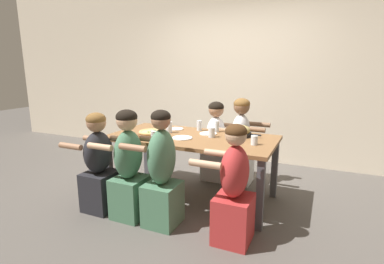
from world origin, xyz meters
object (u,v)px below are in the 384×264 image
object	(u,v)px
diner_far_midright	(241,144)
drinking_glass_b	(161,128)
diner_near_right	(234,190)
drinking_glass_f	(212,133)
skillet_bowl	(240,132)
diner_near_midleft	(129,168)
diner_near_center	(162,174)
empty_plate_a	(208,134)
drinking_glass_a	(199,126)
cocktail_glass_blue	(254,141)
empty_plate_b	(182,138)
drinking_glass_c	(216,126)
drinking_glass_d	(154,136)
drinking_glass_e	(169,127)
empty_plate_c	(176,129)
diner_far_center	(216,144)
diner_near_left	(99,166)
pizza_board_main	(150,133)

from	to	relation	value
diner_far_midright	drinking_glass_b	bearing A→B (deg)	-53.96
diner_near_right	diner_far_midright	bearing A→B (deg)	12.87
drinking_glass_f	skillet_bowl	bearing A→B (deg)	32.74
diner_near_midleft	diner_near_center	distance (m)	0.39
empty_plate_a	drinking_glass_a	bearing A→B (deg)	141.66
skillet_bowl	cocktail_glass_blue	distance (m)	0.39
empty_plate_a	empty_plate_b	world-z (taller)	same
empty_plate_b	drinking_glass_c	distance (m)	0.53
empty_plate_a	drinking_glass_d	bearing A→B (deg)	-129.31
drinking_glass_a	empty_plate_a	bearing A→B (deg)	-38.34
drinking_glass_d	diner_near_right	xyz separation A→B (m)	(1.01, -0.34, -0.31)
drinking_glass_d	cocktail_glass_blue	bearing A→B (deg)	14.26
drinking_glass_b	drinking_glass_f	bearing A→B (deg)	-2.53
drinking_glass_d	empty_plate_a	bearing A→B (deg)	50.69
drinking_glass_a	drinking_glass_e	size ratio (longest dim) A/B	0.93
drinking_glass_f	diner_near_right	world-z (taller)	diner_near_right
cocktail_glass_blue	drinking_glass_f	xyz separation A→B (m)	(-0.52, 0.13, 0.01)
skillet_bowl	diner_near_center	size ratio (longest dim) A/B	0.32
empty_plate_c	diner_near_right	size ratio (longest dim) A/B	0.18
drinking_glass_d	diner_far_center	bearing A→B (deg)	71.51
drinking_glass_d	diner_near_left	size ratio (longest dim) A/B	0.10
drinking_glass_b	diner_near_midleft	size ratio (longest dim) A/B	0.09
skillet_bowl	drinking_glass_b	distance (m)	0.97
empty_plate_a	drinking_glass_c	size ratio (longest dim) A/B	1.51
skillet_bowl	empty_plate_a	bearing A→B (deg)	-172.29
diner_near_right	diner_near_center	xyz separation A→B (m)	(-0.72, 0.00, 0.04)
drinking_glass_e	diner_near_left	distance (m)	0.93
skillet_bowl	drinking_glass_d	distance (m)	0.99
empty_plate_a	drinking_glass_e	size ratio (longest dim) A/B	1.50
drinking_glass_b	diner_far_center	bearing A→B (deg)	51.04
diner_near_right	diner_far_center	xyz separation A→B (m)	(-0.66, 1.38, 0.01)
diner_far_midright	skillet_bowl	bearing A→B (deg)	13.68
drinking_glass_a	drinking_glass_d	xyz separation A→B (m)	(-0.26, -0.66, -0.01)
drinking_glass_b	diner_near_left	size ratio (longest dim) A/B	0.10
pizza_board_main	drinking_glass_a	size ratio (longest dim) A/B	2.33
drinking_glass_d	empty_plate_c	bearing A→B (deg)	94.15
skillet_bowl	diner_far_midright	bearing A→B (deg)	103.68
drinking_glass_f	diner_near_right	distance (m)	0.94
cocktail_glass_blue	diner_far_midright	size ratio (longest dim) A/B	0.11
diner_near_center	drinking_glass_d	bearing A→B (deg)	40.32
skillet_bowl	drinking_glass_a	world-z (taller)	skillet_bowl
empty_plate_b	drinking_glass_a	xyz separation A→B (m)	(0.01, 0.45, 0.05)
diner_near_right	diner_near_center	bearing A→B (deg)	90.00
drinking_glass_c	diner_near_center	size ratio (longest dim) A/B	0.12
drinking_glass_d	drinking_glass_a	bearing A→B (deg)	68.74
empty_plate_b	diner_near_right	distance (m)	0.98
empty_plate_b	empty_plate_a	bearing A→B (deg)	59.32
diner_near_center	diner_far_midright	xyz separation A→B (m)	(0.41, 1.38, 0.01)
drinking_glass_a	diner_near_center	distance (m)	1.05
drinking_glass_c	empty_plate_b	bearing A→B (deg)	-116.01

